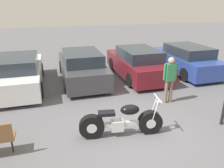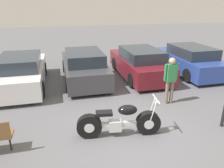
{
  "view_description": "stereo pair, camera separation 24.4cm",
  "coord_description": "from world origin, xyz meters",
  "views": [
    {
      "loc": [
        -2.04,
        -5.03,
        3.46
      ],
      "look_at": [
        -0.11,
        1.64,
        0.85
      ],
      "focal_mm": 35.0,
      "sensor_mm": 36.0,
      "label": 1
    },
    {
      "loc": [
        -1.81,
        -5.1,
        3.46
      ],
      "look_at": [
        -0.11,
        1.64,
        0.85
      ],
      "focal_mm": 35.0,
      "sensor_mm": 36.0,
      "label": 2
    }
  ],
  "objects": [
    {
      "name": "parked_car_white",
      "position": [
        -3.37,
        4.48,
        0.66
      ],
      "size": [
        1.87,
        4.55,
        1.41
      ],
      "color": "white",
      "rests_on": "ground_plane"
    },
    {
      "name": "person_standing",
      "position": [
        1.96,
        1.41,
        1.01
      ],
      "size": [
        0.52,
        0.23,
        1.7
      ],
      "color": "#726656",
      "rests_on": "ground_plane"
    },
    {
      "name": "parked_car_blue",
      "position": [
        4.71,
        4.57,
        0.66
      ],
      "size": [
        1.87,
        4.55,
        1.41
      ],
      "color": "#2D479E",
      "rests_on": "ground_plane"
    },
    {
      "name": "parked_car_maroon",
      "position": [
        2.02,
        4.58,
        0.66
      ],
      "size": [
        1.87,
        4.55,
        1.41
      ],
      "color": "maroon",
      "rests_on": "ground_plane"
    },
    {
      "name": "motorcycle",
      "position": [
        -0.38,
        -0.13,
        0.42
      ],
      "size": [
        2.3,
        0.75,
        1.06
      ],
      "color": "black",
      "rests_on": "ground_plane"
    },
    {
      "name": "ground_plane",
      "position": [
        0.0,
        0.0,
        0.0
      ],
      "size": [
        60.0,
        60.0,
        0.0
      ],
      "primitive_type": "plane",
      "color": "slate"
    },
    {
      "name": "parked_car_dark_grey",
      "position": [
        -0.68,
        4.7,
        0.66
      ],
      "size": [
        1.87,
        4.55,
        1.41
      ],
      "color": "#3D3D42",
      "rests_on": "ground_plane"
    }
  ]
}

